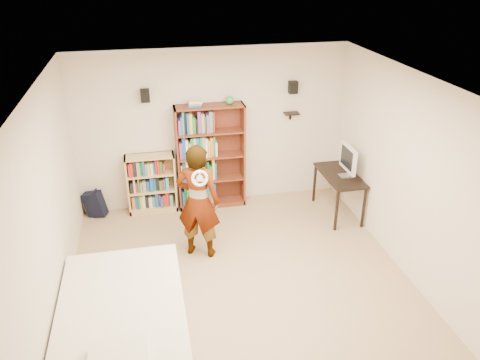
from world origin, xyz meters
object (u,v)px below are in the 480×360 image
object	(u,v)px
low_bookshelf	(152,183)
computer_desk	(338,194)
person	(198,202)
daybed	(123,317)
tall_bookshelf	(211,157)

from	to	relation	value
low_bookshelf	computer_desk	bearing A→B (deg)	-14.05
person	daybed	bearing A→B (deg)	78.68
low_bookshelf	daybed	world-z (taller)	low_bookshelf
daybed	person	world-z (taller)	person
low_bookshelf	person	world-z (taller)	person
computer_desk	daybed	world-z (taller)	computer_desk
low_bookshelf	person	size ratio (longest dim) A/B	0.59
daybed	person	bearing A→B (deg)	54.86
computer_desk	daybed	size ratio (longest dim) A/B	0.50
low_bookshelf	computer_desk	distance (m)	3.13
computer_desk	person	xyz separation A→B (m)	(-2.42, -0.68, 0.49)
daybed	low_bookshelf	bearing A→B (deg)	81.33
tall_bookshelf	low_bookshelf	world-z (taller)	tall_bookshelf
daybed	person	size ratio (longest dim) A/B	1.26
tall_bookshelf	low_bookshelf	distance (m)	1.09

